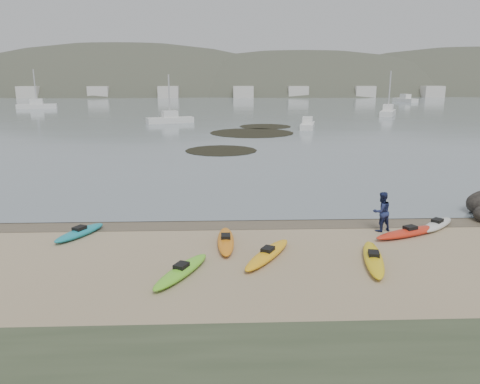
{
  "coord_description": "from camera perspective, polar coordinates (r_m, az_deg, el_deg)",
  "views": [
    {
      "loc": [
        -0.85,
        -22.32,
        6.99
      ],
      "look_at": [
        0.0,
        0.0,
        1.5
      ],
      "focal_mm": 35.0,
      "sensor_mm": 36.0,
      "label": 1
    }
  ],
  "objects": [
    {
      "name": "water",
      "position": [
        322.4,
        -2.09,
        12.56
      ],
      "size": [
        1200.0,
        1200.0,
        0.0
      ],
      "primitive_type": "plane",
      "color": "slate",
      "rests_on": "ground"
    },
    {
      "name": "far_hills",
      "position": [
        221.19,
        8.38,
        7.71
      ],
      "size": [
        550.0,
        135.0,
        80.0
      ],
      "color": "#384235",
      "rests_on": "ground"
    },
    {
      "name": "far_town",
      "position": [
        167.54,
        0.16,
        12.1
      ],
      "size": [
        199.0,
        5.0,
        4.0
      ],
      "color": "beige",
      "rests_on": "ground"
    },
    {
      "name": "moored_boats",
      "position": [
        102.83,
        3.36,
        10.2
      ],
      "size": [
        102.36,
        78.8,
        1.21
      ],
      "color": "silver",
      "rests_on": "ground"
    },
    {
      "name": "kayaks",
      "position": [
        19.56,
        0.93,
        -6.6
      ],
      "size": [
        22.75,
        8.05,
        0.34
      ],
      "color": "yellow",
      "rests_on": "ground"
    },
    {
      "name": "kelp_mats",
      "position": [
        59.29,
        1.28,
        7.06
      ],
      "size": [
        13.62,
        29.96,
        0.04
      ],
      "color": "black",
      "rests_on": "water"
    },
    {
      "name": "wet_sand",
      "position": [
        23.12,
        0.03,
        -3.78
      ],
      "size": [
        60.0,
        60.0,
        0.0
      ],
      "primitive_type": "plane",
      "color": "brown",
      "rests_on": "ground"
    },
    {
      "name": "ground",
      "position": [
        23.41,
        0.0,
        -3.57
      ],
      "size": [
        600.0,
        600.0,
        0.0
      ],
      "primitive_type": "plane",
      "color": "tan",
      "rests_on": "ground"
    },
    {
      "name": "person_east",
      "position": [
        22.65,
        16.87,
        -2.3
      ],
      "size": [
        1.09,
        0.96,
        1.87
      ],
      "primitive_type": "imported",
      "rotation": [
        0.0,
        0.0,
        3.47
      ],
      "color": "navy",
      "rests_on": "ground"
    }
  ]
}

